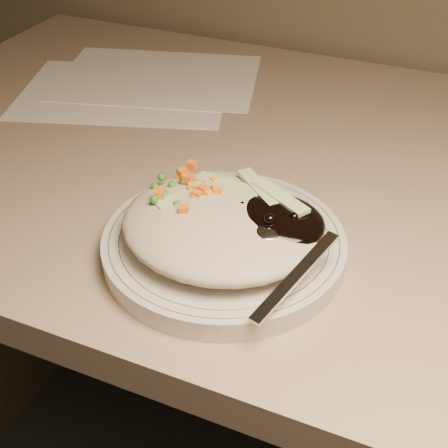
% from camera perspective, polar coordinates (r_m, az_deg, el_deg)
% --- Properties ---
extents(desk, '(1.40, 0.70, 0.74)m').
position_cam_1_polar(desk, '(0.87, 12.24, -7.39)').
color(desk, gray).
rests_on(desk, ground).
extents(plate, '(0.24, 0.24, 0.02)m').
position_cam_1_polar(plate, '(0.61, -0.00, -1.96)').
color(plate, silver).
rests_on(plate, desk).
extents(plate_rim, '(0.22, 0.22, 0.00)m').
position_cam_1_polar(plate_rim, '(0.60, -0.00, -1.22)').
color(plate_rim, '#144723').
rests_on(plate_rim, plate).
extents(meal, '(0.21, 0.19, 0.05)m').
position_cam_1_polar(meal, '(0.59, 0.36, 0.30)').
color(meal, '#BAB197').
rests_on(meal, plate).
extents(papers, '(0.37, 0.35, 0.00)m').
position_cam_1_polar(papers, '(0.97, -7.56, 12.53)').
color(papers, white).
rests_on(papers, desk).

